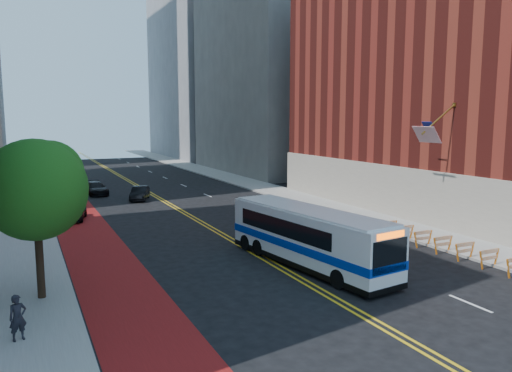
{
  "coord_description": "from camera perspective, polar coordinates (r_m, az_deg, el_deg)",
  "views": [
    {
      "loc": [
        -11.79,
        -16.14,
        7.7
      ],
      "look_at": [
        -0.33,
        8.0,
        4.0
      ],
      "focal_mm": 35.0,
      "sensor_mm": 36.0,
      "label": 1
    }
  ],
  "objects": [
    {
      "name": "construction_barriers",
      "position": [
        29.83,
        21.64,
        -6.31
      ],
      "size": [
        1.42,
        10.91,
        1.0
      ],
      "color": "orange",
      "rests_on": "ground"
    },
    {
      "name": "car_c",
      "position": [
        52.27,
        -17.84,
        -0.26
      ],
      "size": [
        2.18,
        4.56,
        1.28
      ],
      "primitive_type": "imported",
      "rotation": [
        0.0,
        0.0,
        0.09
      ],
      "color": "black",
      "rests_on": "ground"
    },
    {
      "name": "lane_dashes",
      "position": [
        57.15,
        -8.27,
        0.06
      ],
      "size": [
        0.14,
        98.2,
        0.01
      ],
      "color": "silver",
      "rests_on": "ground"
    },
    {
      "name": "center_line_outer",
      "position": [
        48.29,
        -10.71,
        -1.43
      ],
      "size": [
        0.14,
        140.0,
        0.01
      ],
      "primitive_type": "cube",
      "color": "gold",
      "rests_on": "ground"
    },
    {
      "name": "car_b",
      "position": [
        47.87,
        -13.14,
        -0.81
      ],
      "size": [
        2.66,
        4.07,
        1.27
      ],
      "primitive_type": "imported",
      "rotation": [
        0.0,
        0.0,
        -0.38
      ],
      "color": "black",
      "rests_on": "ground"
    },
    {
      "name": "street_tree",
      "position": [
        22.37,
        -23.78,
        0.04
      ],
      "size": [
        4.2,
        4.2,
        6.7
      ],
      "color": "black",
      "rests_on": "sidewalk_left"
    },
    {
      "name": "midrise_right_near",
      "position": [
        74.0,
        3.2,
        17.44
      ],
      "size": [
        18.0,
        26.0,
        40.0
      ],
      "primitive_type": "cube",
      "color": "slate",
      "rests_on": "ground"
    },
    {
      "name": "sidewalk_left",
      "position": [
        46.77,
        -25.3,
        -2.26
      ],
      "size": [
        4.0,
        140.0,
        0.15
      ],
      "primitive_type": "cube",
      "color": "gray",
      "rests_on": "ground"
    },
    {
      "name": "brick_building",
      "position": [
        44.04,
        25.23,
        11.4
      ],
      "size": [
        18.73,
        36.0,
        22.0
      ],
      "color": "maroon",
      "rests_on": "ground"
    },
    {
      "name": "ground",
      "position": [
        21.42,
        10.3,
        -13.32
      ],
      "size": [
        160.0,
        160.0,
        0.0
      ],
      "primitive_type": "plane",
      "color": "black",
      "rests_on": "ground"
    },
    {
      "name": "midrise_right_far",
      "position": [
        102.64,
        -4.74,
        18.98
      ],
      "size": [
        20.0,
        28.0,
        55.0
      ],
      "primitive_type": "cube",
      "color": "gray",
      "rests_on": "ground"
    },
    {
      "name": "center_line_inner",
      "position": [
        48.2,
        -11.12,
        -1.45
      ],
      "size": [
        0.14,
        140.0,
        0.01
      ],
      "primitive_type": "cube",
      "color": "gold",
      "rests_on": "ground"
    },
    {
      "name": "sidewalk_right",
      "position": [
        52.47,
        1.87,
        -0.48
      ],
      "size": [
        4.0,
        140.0,
        0.15
      ],
      "primitive_type": "cube",
      "color": "gray",
      "rests_on": "ground"
    },
    {
      "name": "car_a",
      "position": [
        40.05,
        -20.06,
        -2.75
      ],
      "size": [
        2.37,
        4.04,
        1.29
      ],
      "primitive_type": "imported",
      "rotation": [
        0.0,
        0.0,
        -0.24
      ],
      "color": "black",
      "rests_on": "ground"
    },
    {
      "name": "pedestrian",
      "position": [
        19.29,
        -25.58,
        -13.42
      ],
      "size": [
        0.67,
        0.55,
        1.59
      ],
      "primitive_type": "imported",
      "rotation": [
        0.0,
        0.0,
        0.33
      ],
      "color": "black",
      "rests_on": "sidewalk_left"
    },
    {
      "name": "bus_lane_paint",
      "position": [
        46.93,
        -20.53,
        -2.06
      ],
      "size": [
        3.6,
        140.0,
        0.01
      ],
      "primitive_type": "cube",
      "color": "maroon",
      "rests_on": "ground"
    },
    {
      "name": "transit_bus",
      "position": [
        26.17,
        5.87,
        -5.69
      ],
      "size": [
        3.86,
        11.2,
        3.02
      ],
      "rotation": [
        0.0,
        0.0,
        0.13
      ],
      "color": "white",
      "rests_on": "ground"
    }
  ]
}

